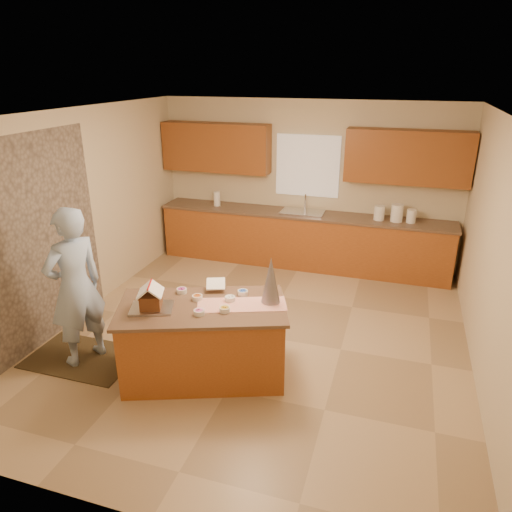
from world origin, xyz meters
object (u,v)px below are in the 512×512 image
(island_base, at_px, (204,342))
(gingerbread_house, at_px, (151,298))
(tinsel_tree, at_px, (271,280))
(boy, at_px, (75,287))

(island_base, height_order, gingerbread_house, gingerbread_house)
(gingerbread_house, bearing_deg, tinsel_tree, 24.70)
(tinsel_tree, height_order, boy, boy)
(island_base, bearing_deg, gingerbread_house, -174.81)
(island_base, height_order, tinsel_tree, tinsel_tree)
(island_base, bearing_deg, boy, 165.11)
(island_base, bearing_deg, tinsel_tree, 3.67)
(island_base, height_order, boy, boy)
(boy, bearing_deg, gingerbread_house, 108.20)
(boy, xyz_separation_m, gingerbread_house, (0.98, -0.08, 0.05))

